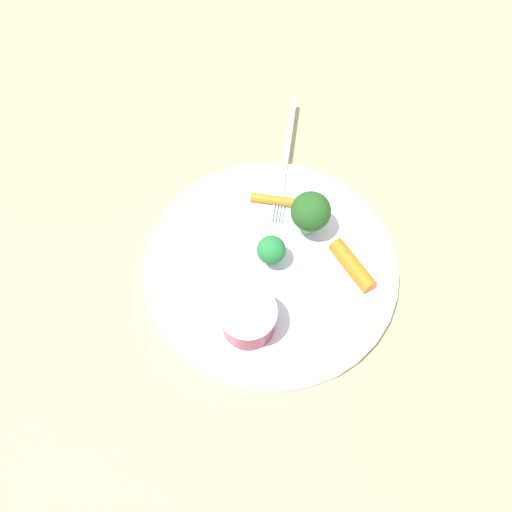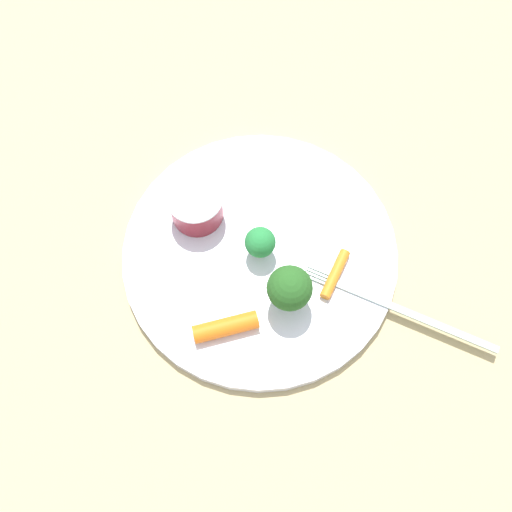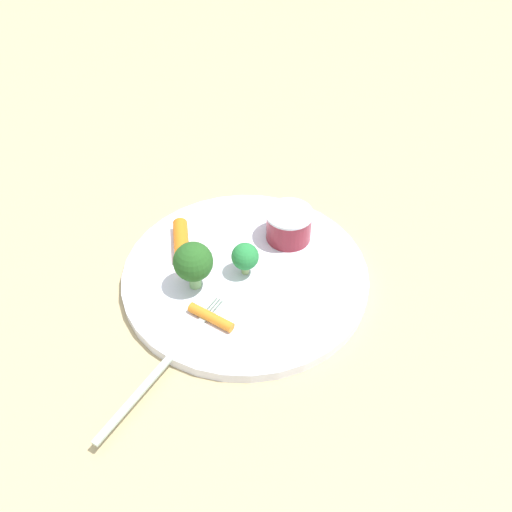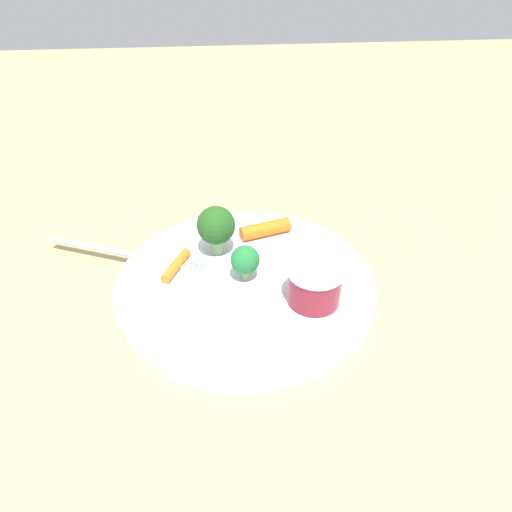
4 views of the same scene
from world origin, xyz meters
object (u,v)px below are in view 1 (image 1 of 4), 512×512
at_px(carrot_stick_0, 352,265).
at_px(carrot_stick_1, 273,200).
at_px(fork, 286,159).
at_px(broccoli_floret_0, 271,249).
at_px(plate, 270,264).
at_px(broccoli_floret_1, 311,212).
at_px(sauce_cup, 248,318).

distance_m(carrot_stick_0, carrot_stick_1, 0.11).
bearing_deg(fork, broccoli_floret_0, -113.51).
distance_m(plate, broccoli_floret_1, 0.07).
distance_m(sauce_cup, broccoli_floret_0, 0.08).
distance_m(broccoli_floret_0, carrot_stick_1, 0.08).
bearing_deg(carrot_stick_0, fork, 98.21).
distance_m(broccoli_floret_0, fork, 0.14).
distance_m(broccoli_floret_1, fork, 0.11).
xyz_separation_m(plate, carrot_stick_0, (0.08, -0.03, 0.01)).
xyz_separation_m(broccoli_floret_0, carrot_stick_0, (0.08, -0.03, -0.01)).
distance_m(carrot_stick_1, fork, 0.06).
height_order(sauce_cup, broccoli_floret_0, broccoli_floret_0).
distance_m(broccoli_floret_0, broccoli_floret_1, 0.06).
height_order(broccoli_floret_0, fork, broccoli_floret_0).
bearing_deg(broccoli_floret_1, fork, 86.66).
bearing_deg(carrot_stick_0, sauce_cup, -164.78).
bearing_deg(fork, carrot_stick_1, -119.32).
bearing_deg(carrot_stick_1, fork, 60.68).
bearing_deg(carrot_stick_0, broccoli_floret_1, 116.69).
bearing_deg(plate, sauce_cup, -122.72).
relative_size(sauce_cup, carrot_stick_1, 1.06).
relative_size(plate, broccoli_floret_0, 6.88).
relative_size(carrot_stick_1, fork, 0.29).
xyz_separation_m(carrot_stick_0, fork, (-0.02, 0.16, -0.01)).
bearing_deg(broccoli_floret_0, carrot_stick_0, -22.51).
xyz_separation_m(sauce_cup, broccoli_floret_1, (0.09, 0.09, 0.02)).
height_order(broccoli_floret_1, carrot_stick_0, broccoli_floret_1).
height_order(carrot_stick_1, fork, carrot_stick_1).
bearing_deg(plate, carrot_stick_1, 71.82).
xyz_separation_m(broccoli_floret_0, fork, (0.05, 0.13, -0.02)).
distance_m(sauce_cup, carrot_stick_1, 0.15).
xyz_separation_m(sauce_cup, fork, (0.09, 0.19, -0.02)).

